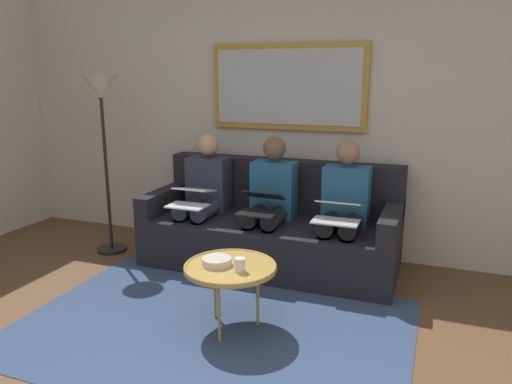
{
  "coord_description": "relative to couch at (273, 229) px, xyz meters",
  "views": [
    {
      "loc": [
        -1.33,
        1.81,
        1.66
      ],
      "look_at": [
        0.0,
        -1.7,
        0.75
      ],
      "focal_mm": 34.12,
      "sensor_mm": 36.0,
      "label": 1
    }
  ],
  "objects": [
    {
      "name": "wall_rear",
      "position": [
        0.0,
        -0.48,
        0.99
      ],
      "size": [
        6.0,
        0.12,
        2.6
      ],
      "primitive_type": "cube",
      "color": "beige",
      "rests_on": "ground_plane"
    },
    {
      "name": "area_rug",
      "position": [
        0.0,
        1.27,
        -0.31
      ],
      "size": [
        2.6,
        1.8,
        0.01
      ],
      "primitive_type": "cube",
      "color": "#33476B",
      "rests_on": "ground_plane"
    },
    {
      "name": "couch",
      "position": [
        0.0,
        0.0,
        0.0
      ],
      "size": [
        2.2,
        0.9,
        0.9
      ],
      "color": "black",
      "rests_on": "ground_plane"
    },
    {
      "name": "framed_mirror",
      "position": [
        0.0,
        -0.39,
        1.24
      ],
      "size": [
        1.45,
        0.05,
        0.77
      ],
      "color": "#B7892D"
    },
    {
      "name": "coffee_table",
      "position": [
        -0.12,
        1.22,
        0.12
      ],
      "size": [
        0.61,
        0.61,
        0.46
      ],
      "color": "tan",
      "rests_on": "ground_plane"
    },
    {
      "name": "cup",
      "position": [
        -0.22,
        1.28,
        0.18
      ],
      "size": [
        0.07,
        0.07,
        0.09
      ],
      "primitive_type": "cylinder",
      "color": "silver",
      "rests_on": "coffee_table"
    },
    {
      "name": "bowl",
      "position": [
        -0.04,
        1.24,
        0.16
      ],
      "size": [
        0.19,
        0.19,
        0.05
      ],
      "primitive_type": "cylinder",
      "color": "beige",
      "rests_on": "coffee_table"
    },
    {
      "name": "person_left",
      "position": [
        -0.64,
        0.07,
        0.3
      ],
      "size": [
        0.38,
        0.58,
        1.14
      ],
      "color": "#235B84",
      "rests_on": "couch"
    },
    {
      "name": "laptop_silver",
      "position": [
        -0.64,
        0.31,
        0.31
      ],
      "size": [
        0.35,
        0.35,
        0.15
      ],
      "color": "silver"
    },
    {
      "name": "person_middle",
      "position": [
        0.0,
        0.07,
        0.3
      ],
      "size": [
        0.38,
        0.58,
        1.14
      ],
      "color": "#235B84",
      "rests_on": "couch"
    },
    {
      "name": "laptop_black",
      "position": [
        0.0,
        0.3,
        0.32
      ],
      "size": [
        0.31,
        0.39,
        0.17
      ],
      "color": "black"
    },
    {
      "name": "person_right",
      "position": [
        0.64,
        0.07,
        0.3
      ],
      "size": [
        0.38,
        0.58,
        1.14
      ],
      "color": "#2D3342",
      "rests_on": "couch"
    },
    {
      "name": "laptop_white",
      "position": [
        0.64,
        0.32,
        0.32
      ],
      "size": [
        0.33,
        0.35,
        0.15
      ],
      "color": "white"
    },
    {
      "name": "standing_lamp",
      "position": [
        1.55,
        0.27,
        1.06
      ],
      "size": [
        0.32,
        0.32,
        1.66
      ],
      "color": "black",
      "rests_on": "ground_plane"
    }
  ]
}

